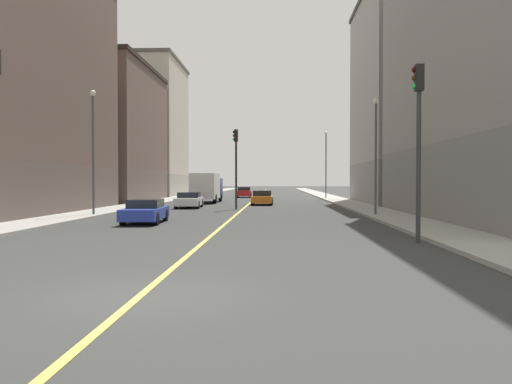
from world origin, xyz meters
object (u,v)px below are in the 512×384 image
object	(u,v)px
traffic_light_left_near	(418,128)
car_red	(244,192)
car_blue	(145,211)
street_lamp_left_far	(326,158)
building_left_mid	(417,99)
traffic_light_median_far	(236,158)
building_right_distant	(143,129)
street_lamp_right_near	(93,139)
car_white	(189,200)
building_right_midblock	(102,134)
box_truck	(207,187)
street_lamp_left_near	(376,144)
car_orange	(262,198)

from	to	relation	value
traffic_light_left_near	car_red	xyz separation A→B (m)	(-9.05, 49.18, -3.29)
car_red	car_blue	xyz separation A→B (m)	(-2.47, -41.23, -0.07)
street_lamp_left_far	building_left_mid	bearing A→B (deg)	-58.75
traffic_light_median_far	building_right_distant	bearing A→B (deg)	115.78
street_lamp_left_far	car_red	world-z (taller)	street_lamp_left_far
street_lamp_left_far	car_blue	bearing A→B (deg)	-109.52
traffic_light_median_far	car_red	world-z (taller)	traffic_light_median_far
street_lamp_right_near	car_blue	bearing A→B (deg)	-46.83
building_left_mid	car_white	size ratio (longest dim) A/B	4.26
building_left_mid	street_lamp_right_near	xyz separation A→B (m)	(-24.15, -18.73, -5.26)
building_right_midblock	traffic_light_left_near	size ratio (longest dim) A/B	2.78
street_lamp_right_near	street_lamp_left_far	xyz separation A→B (m)	(16.84, 30.77, 0.23)
building_left_mid	street_lamp_right_near	bearing A→B (deg)	-142.20
car_blue	car_white	bearing A→B (deg)	91.09
building_right_distant	street_lamp_right_near	size ratio (longest dim) A/B	2.49
street_lamp_right_near	car_blue	distance (m)	7.47
traffic_light_left_near	box_truck	size ratio (longest dim) A/B	0.80
car_red	car_blue	size ratio (longest dim) A/B	1.05
building_right_distant	street_lamp_right_near	distance (m)	40.70
building_right_distant	street_lamp_left_far	size ratio (longest dim) A/B	2.36
building_right_distant	traffic_light_median_far	world-z (taller)	building_right_distant
traffic_light_left_near	street_lamp_left_far	distance (m)	43.33
traffic_light_left_near	street_lamp_left_near	distance (m)	12.92
box_truck	street_lamp_right_near	bearing A→B (deg)	-101.69
car_orange	car_white	bearing A→B (deg)	-135.83
building_left_mid	building_right_midblock	xyz separation A→B (m)	(-31.45, 4.28, -2.79)
car_blue	car_orange	bearing A→B (deg)	75.18
traffic_light_left_near	car_white	xyz separation A→B (m)	(-11.81, 22.85, -3.35)
car_orange	box_truck	xyz separation A→B (m)	(-5.58, 4.11, 0.92)
traffic_light_median_far	car_orange	xyz separation A→B (m)	(1.79, 7.59, -3.26)
street_lamp_right_near	box_truck	distance (m)	20.60
building_left_mid	street_lamp_left_far	world-z (taller)	building_left_mid
building_right_midblock	street_lamp_left_near	size ratio (longest dim) A/B	2.47
traffic_light_left_near	car_orange	size ratio (longest dim) A/B	1.34
box_truck	building_right_midblock	bearing A→B (deg)	165.02
building_right_midblock	car_blue	bearing A→B (deg)	-67.18
building_right_midblock	street_lamp_right_near	world-z (taller)	building_right_midblock
building_right_distant	box_truck	world-z (taller)	building_right_distant
building_left_mid	street_lamp_right_near	distance (m)	31.01
traffic_light_median_far	car_white	distance (m)	5.49
car_orange	building_left_mid	bearing A→B (deg)	11.32
building_right_midblock	box_truck	world-z (taller)	building_right_midblock
street_lamp_left_far	car_orange	world-z (taller)	street_lamp_left_far
car_red	building_left_mid	bearing A→B (deg)	-45.89
traffic_light_left_near	car_orange	distance (m)	29.22
traffic_light_left_near	car_blue	size ratio (longest dim) A/B	1.40
street_lamp_right_near	car_orange	distance (m)	19.00
street_lamp_left_near	street_lamp_right_near	xyz separation A→B (m)	(-16.84, -0.34, 0.27)
building_right_distant	street_lamp_left_far	bearing A→B (deg)	-20.46
building_left_mid	street_lamp_right_near	world-z (taller)	building_left_mid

